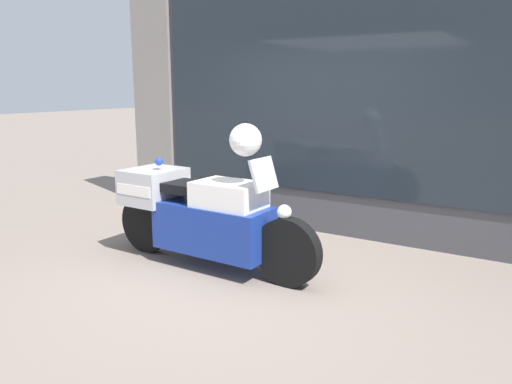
% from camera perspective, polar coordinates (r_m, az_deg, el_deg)
% --- Properties ---
extents(ground_plane, '(60.00, 60.00, 0.00)m').
position_cam_1_polar(ground_plane, '(5.11, -1.57, -9.48)').
color(ground_plane, gray).
extents(shop_building, '(6.35, 0.55, 3.74)m').
position_cam_1_polar(shop_building, '(6.66, 5.42, 12.05)').
color(shop_building, '#424247').
rests_on(shop_building, ground).
extents(window_display, '(5.17, 0.30, 2.10)m').
position_cam_1_polar(window_display, '(6.58, 10.36, -0.29)').
color(window_display, slate).
rests_on(window_display, ground).
extents(paramedic_motorcycle, '(2.53, 0.63, 1.21)m').
position_cam_1_polar(paramedic_motorcycle, '(5.27, -6.34, -2.48)').
color(paramedic_motorcycle, black).
rests_on(paramedic_motorcycle, ground).
extents(white_helmet, '(0.32, 0.32, 0.32)m').
position_cam_1_polar(white_helmet, '(4.79, -1.20, 5.97)').
color(white_helmet, white).
rests_on(white_helmet, paramedic_motorcycle).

